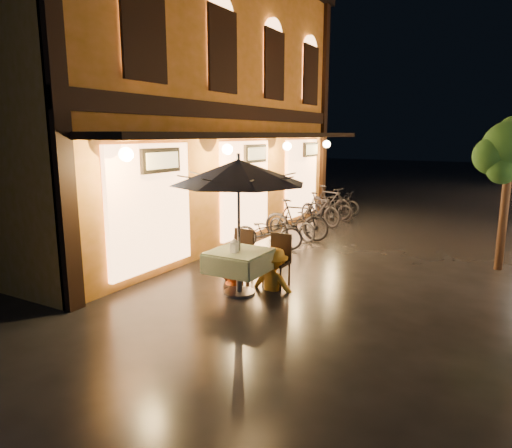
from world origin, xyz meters
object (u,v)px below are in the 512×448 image
Objects in this scene: table_lantern at (234,245)px; bicycle_0 at (268,231)px; patio_umbrella at (238,172)px; cafe_table at (239,261)px; person_orange at (236,246)px; person_yellow at (274,249)px.

table_lantern is 0.15× the size of bicycle_0.
bicycle_0 is at bearing 109.09° from patio_umbrella.
patio_umbrella is (0.00, -0.00, 1.56)m from cafe_table.
cafe_table is 3.96× the size of table_lantern.
patio_umbrella is at bearing 144.41° from person_orange.
person_yellow reaches higher than cafe_table.
bicycle_0 is at bearing -58.04° from person_orange.
person_orange is (-0.38, 0.50, -1.45)m from patio_umbrella.
person_orange is at bearing 127.23° from cafe_table.
cafe_table is 0.40× the size of patio_umbrella.
cafe_table is at bearing 90.00° from table_lantern.
person_yellow is at bearing -161.33° from person_orange.
person_yellow is (0.79, 0.02, 0.05)m from person_orange.
bicycle_0 is (-1.46, 2.51, -0.30)m from person_yellow.
table_lantern is 0.79m from person_orange.
person_orange is at bearing 0.29° from person_yellow.
table_lantern is at bearing -90.00° from cafe_table.
person_yellow reaches higher than person_orange.
patio_umbrella is 1.76× the size of person_orange.
bicycle_0 is (-1.05, 3.19, -0.47)m from table_lantern.
person_yellow is at bearing 51.82° from patio_umbrella.
person_orange is (-0.38, 0.65, -0.22)m from table_lantern.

